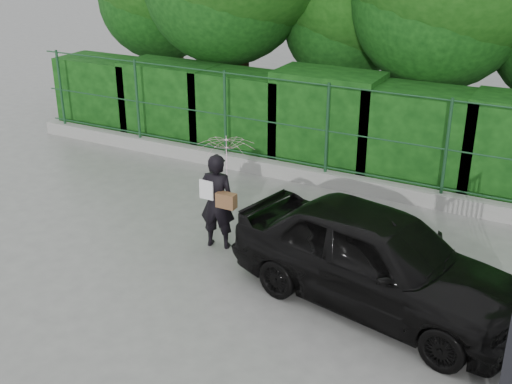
% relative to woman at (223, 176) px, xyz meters
% --- Properties ---
extents(ground, '(80.00, 80.00, 0.00)m').
position_rel_woman_xyz_m(ground, '(0.06, -1.33, -1.24)').
color(ground, gray).
extents(kerb, '(14.00, 0.25, 0.30)m').
position_rel_woman_xyz_m(kerb, '(0.06, 3.17, -1.09)').
color(kerb, '#9E9E99').
rests_on(kerb, ground).
extents(fence, '(14.13, 0.06, 1.80)m').
position_rel_woman_xyz_m(fence, '(0.28, 3.17, -0.04)').
color(fence, '#194224').
rests_on(fence, kerb).
extents(hedge, '(14.20, 1.20, 2.07)m').
position_rel_woman_xyz_m(hedge, '(0.23, 4.17, -0.28)').
color(hedge, black).
rests_on(hedge, ground).
extents(woman, '(0.93, 0.94, 1.89)m').
position_rel_woman_xyz_m(woman, '(0.00, 0.00, 0.00)').
color(woman, black).
rests_on(woman, ground).
extents(car, '(4.45, 2.53, 1.43)m').
position_rel_woman_xyz_m(car, '(2.71, -0.48, -0.53)').
color(car, black).
rests_on(car, ground).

